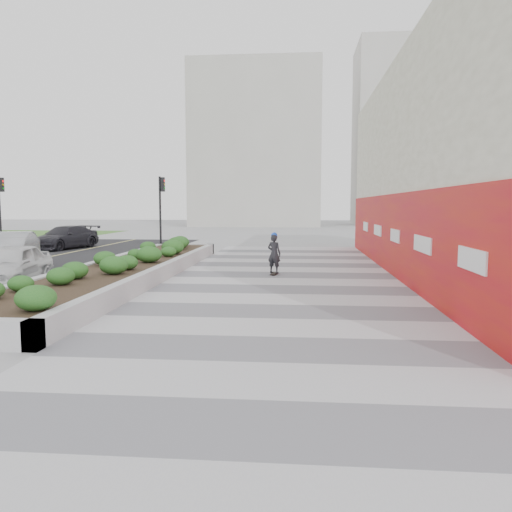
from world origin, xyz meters
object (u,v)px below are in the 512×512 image
Objects in this scene: traffic_signal_far at (1,202)px; skateboarder at (274,253)px; planter at (129,266)px; car_silver at (8,251)px; traffic_signal_near at (161,202)px; car_white at (9,266)px; car_dark at (65,237)px.

traffic_signal_far reaches higher than skateboarder.
planter is 3.92× the size of car_silver.
car_silver is (-3.83, -8.74, -2.00)m from traffic_signal_near.
planter is 4.29× the size of traffic_signal_far.
skateboarder reaches higher than car_silver.
car_white is at bearing -57.37° from traffic_signal_far.
car_silver is (5.37, -8.24, -2.00)m from traffic_signal_far.
traffic_signal_far is 0.89× the size of car_dark.
traffic_signal_far reaches higher than car_silver.
traffic_signal_near is at bearing 133.81° from skateboarder.
traffic_signal_far is 3.94m from car_dark.
car_white is at bearing -95.64° from traffic_signal_near.
traffic_signal_near is (-1.73, 10.50, 2.34)m from planter.
car_silver reaches higher than car_dark.
car_white is 14.68m from car_dark.
skateboarder is (5.11, 1.23, 0.39)m from planter.
car_silver is at bearing -61.80° from car_dark.
car_white is 4.87m from car_silver.
traffic_signal_near reaches higher than planter.
car_silver is 0.98× the size of car_dark.
skateboarder is (16.04, -8.77, -1.96)m from traffic_signal_far.
traffic_signal_near is at bearing 99.35° from planter.
car_white is (-8.11, -3.61, -0.11)m from skateboarder.
traffic_signal_far is 2.64× the size of skateboarder.
traffic_signal_near is 11.68m from skateboarder.
car_silver is at bearing 113.14° from car_white.
car_dark is (-4.92, 13.84, -0.01)m from car_white.
skateboarder is 10.69m from car_silver.
car_silver is at bearing 162.40° from planter.
skateboarder is 0.34× the size of car_dark.
traffic_signal_far is at bearing 105.03° from car_silver.
traffic_signal_near is 9.21m from traffic_signal_far.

